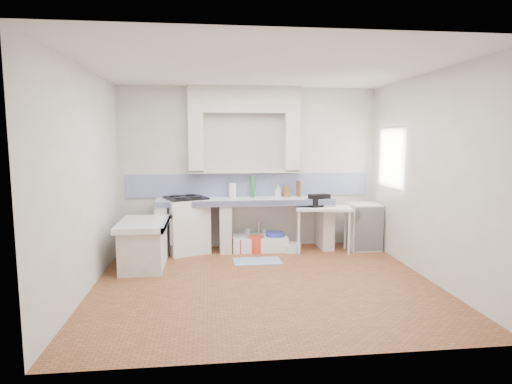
{
  "coord_description": "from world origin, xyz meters",
  "views": [
    {
      "loc": [
        -0.75,
        -5.46,
        1.92
      ],
      "look_at": [
        0.0,
        1.0,
        1.1
      ],
      "focal_mm": 29.88,
      "sensor_mm": 36.0,
      "label": 1
    }
  ],
  "objects": [
    {
      "name": "peninsula_base",
      "position": [
        -1.7,
        0.9,
        0.31
      ],
      "size": [
        0.6,
        1.0,
        0.62
      ],
      "primitive_type": "cube",
      "color": "silver",
      "rests_on": "ground"
    },
    {
      "name": "knife_block",
      "position": [
        0.64,
        1.85,
        1.0
      ],
      "size": [
        0.12,
        0.11,
        0.19
      ],
      "primitive_type": "cube",
      "rotation": [
        0.0,
        0.0,
        0.39
      ],
      "color": "brown",
      "rests_on": "counter_slab"
    },
    {
      "name": "ceiling",
      "position": [
        0.0,
        0.0,
        2.8
      ],
      "size": [
        4.5,
        4.5,
        0.0
      ],
      "primitive_type": "plane",
      "rotation": [
        3.14,
        0.0,
        0.0
      ],
      "color": "silver",
      "rests_on": "ground"
    },
    {
      "name": "counter_slab",
      "position": [
        -0.1,
        1.7,
        0.86
      ],
      "size": [
        3.0,
        0.6,
        0.08
      ],
      "primitive_type": "cube",
      "color": "white",
      "rests_on": "ground"
    },
    {
      "name": "wall_back",
      "position": [
        0.0,
        2.0,
        1.4
      ],
      "size": [
        4.5,
        0.0,
        4.5
      ],
      "primitive_type": "plane",
      "rotation": [
        1.57,
        0.0,
        0.0
      ],
      "color": "silver",
      "rests_on": "ground"
    },
    {
      "name": "green_bottle_a",
      "position": [
        0.04,
        1.85,
        1.07
      ],
      "size": [
        0.1,
        0.1,
        0.34
      ],
      "primitive_type": "cylinder",
      "rotation": [
        0.0,
        0.0,
        0.33
      ],
      "color": "#286C39",
      "rests_on": "counter_slab"
    },
    {
      "name": "counter_lip",
      "position": [
        -0.1,
        1.42,
        0.86
      ],
      "size": [
        3.0,
        0.04,
        0.1
      ],
      "primitive_type": "cube",
      "color": "navy",
      "rests_on": "ground"
    },
    {
      "name": "side_table",
      "position": [
        1.2,
        1.46,
        0.38
      ],
      "size": [
        1.0,
        0.66,
        0.04
      ],
      "primitive_type": "cube",
      "rotation": [
        0.0,
        0.0,
        -0.16
      ],
      "color": "white",
      "rests_on": "ground"
    },
    {
      "name": "rug",
      "position": [
        0.02,
        0.99,
        0.01
      ],
      "size": [
        0.76,
        0.44,
        0.01
      ],
      "primitive_type": "cube",
      "rotation": [
        0.0,
        0.0,
        0.02
      ],
      "color": "#3F6791",
      "rests_on": "ground"
    },
    {
      "name": "window_frame",
      "position": [
        2.42,
        1.2,
        1.6
      ],
      "size": [
        0.35,
        0.86,
        1.06
      ],
      "primitive_type": "cube",
      "color": "#3C2013",
      "rests_on": "ground"
    },
    {
      "name": "water_bottle_a",
      "position": [
        -0.04,
        1.85,
        0.17
      ],
      "size": [
        0.09,
        0.09,
        0.34
      ],
      "primitive_type": "cylinder",
      "rotation": [
        0.0,
        0.0,
        -0.02
      ],
      "color": "silver",
      "rests_on": "ground"
    },
    {
      "name": "bucket_orange",
      "position": [
        0.06,
        1.55,
        0.13
      ],
      "size": [
        0.35,
        0.35,
        0.27
      ],
      "primitive_type": "cylinder",
      "rotation": [
        0.0,
        0.0,
        -0.23
      ],
      "color": "#F23822",
      "rests_on": "ground"
    },
    {
      "name": "paper_towel",
      "position": [
        -0.31,
        1.85,
        1.03
      ],
      "size": [
        0.17,
        0.17,
        0.25
      ],
      "primitive_type": "cylinder",
      "rotation": [
        0.0,
        0.0,
        0.38
      ],
      "color": "white",
      "rests_on": "counter_slab"
    },
    {
      "name": "water_bottle_b",
      "position": [
        0.26,
        1.85,
        0.16
      ],
      "size": [
        0.1,
        0.1,
        0.31
      ],
      "primitive_type": "cylinder",
      "rotation": [
        0.0,
        0.0,
        -0.31
      ],
      "color": "silver",
      "rests_on": "ground"
    },
    {
      "name": "wall_left",
      "position": [
        -2.25,
        0.0,
        1.4
      ],
      "size": [
        0.0,
        4.5,
        4.5
      ],
      "primitive_type": "plane",
      "rotation": [
        1.57,
        0.0,
        1.57
      ],
      "color": "silver",
      "rests_on": "ground"
    },
    {
      "name": "alcove_mass",
      "position": [
        -0.1,
        1.88,
        2.58
      ],
      "size": [
        1.9,
        0.25,
        0.45
      ],
      "primitive_type": "cube",
      "color": "silver",
      "rests_on": "ground"
    },
    {
      "name": "basin_white",
      "position": [
        0.66,
        1.52,
        0.07
      ],
      "size": [
        0.38,
        0.38,
        0.13
      ],
      "primitive_type": "cylinder",
      "rotation": [
        0.0,
        0.0,
        0.1
      ],
      "color": "white",
      "rests_on": "ground"
    },
    {
      "name": "green_bottle_b",
      "position": [
        0.04,
        1.85,
        1.08
      ],
      "size": [
        0.08,
        0.08,
        0.37
      ],
      "primitive_type": "cylinder",
      "rotation": [
        0.0,
        0.0,
        -0.04
      ],
      "color": "#286C39",
      "rests_on": "counter_slab"
    },
    {
      "name": "black_bag",
      "position": [
        1.14,
        1.51,
        0.87
      ],
      "size": [
        0.37,
        0.28,
        0.21
      ],
      "primitive_type": "cube",
      "rotation": [
        0.0,
        0.0,
        0.28
      ],
      "color": "black",
      "rests_on": "side_table"
    },
    {
      "name": "fridge",
      "position": [
        1.95,
        1.56,
        0.4
      ],
      "size": [
        0.53,
        0.53,
        0.8
      ],
      "primitive_type": "cube",
      "rotation": [
        0.0,
        0.0,
        -0.02
      ],
      "color": "white",
      "rests_on": "ground"
    },
    {
      "name": "peninsula_top",
      "position": [
        -1.7,
        0.9,
        0.66
      ],
      "size": [
        0.7,
        1.1,
        0.08
      ],
      "primitive_type": "cube",
      "color": "white",
      "rests_on": "ground"
    },
    {
      "name": "soap_bottle",
      "position": [
        0.49,
        1.85,
        1.01
      ],
      "size": [
        0.13,
        0.13,
        0.22
      ],
      "primitive_type": "imported",
      "rotation": [
        0.0,
        0.0,
        -0.42
      ],
      "color": "white",
      "rests_on": "counter_slab"
    },
    {
      "name": "bucket_red",
      "position": [
        -0.21,
        1.57,
        0.12
      ],
      "size": [
        0.35,
        0.35,
        0.25
      ],
      "primitive_type": "cylinder",
      "rotation": [
        0.0,
        0.0,
        -0.39
      ],
      "color": "red",
      "rests_on": "ground"
    },
    {
      "name": "cutting_board",
      "position": [
        0.85,
        1.85,
        1.04
      ],
      "size": [
        0.04,
        0.2,
        0.28
      ],
      "primitive_type": "cube",
      "rotation": [
        0.0,
        0.0,
        0.12
      ],
      "color": "brown",
      "rests_on": "counter_slab"
    },
    {
      "name": "wall_right",
      "position": [
        2.25,
        0.0,
        1.4
      ],
      "size": [
        0.0,
        4.5,
        4.5
      ],
      "primitive_type": "plane",
      "rotation": [
        1.57,
        0.0,
        -1.57
      ],
      "color": "silver",
      "rests_on": "ground"
    },
    {
      "name": "wall_front",
      "position": [
        0.0,
        -2.0,
        1.4
      ],
      "size": [
        4.5,
        0.0,
        4.5
      ],
      "primitive_type": "plane",
      "rotation": [
        -1.57,
        0.0,
        0.0
      ],
      "color": "silver",
      "rests_on": "ground"
    },
    {
      "name": "stove",
      "position": [
        -1.11,
        1.7,
        0.46
      ],
      "size": [
        0.83,
        0.82,
        0.92
      ],
      "primitive_type": "cube",
      "rotation": [
        0.0,
        0.0,
        0.37
      ],
      "color": "white",
      "rests_on": "ground"
    },
    {
      "name": "floor",
      "position": [
        0.0,
        0.0,
        0.0
      ],
      "size": [
        4.5,
        4.5,
        0.0
      ],
      "primitive_type": "plane",
      "color": "brown",
      "rests_on": "ground"
    },
    {
      "name": "peninsula_lip",
      "position": [
        -1.37,
        0.9,
        0.66
      ],
      "size": [
        0.04,
        1.1,
        0.1
      ],
      "primitive_type": "cube",
      "color": "navy",
      "rests_on": "ground"
    },
    {
      "name": "counter_pier_right",
      "position": [
        1.3,
        1.7,
        0.41
      ],
      "size": [
        0.2,
        0.55,
        0.82
      ],
      "primitive_type": "cube",
      "color": "silver",
      "rests_on": "ground"
    },
    {
      "name": "counter_pier_mid",
      "position": [
        -0.45,
        1.7,
        0.41
      ],
      "size": [
        0.2,
        0.55,
        0.82
      ],
      "primitive_type": "cube",
      "color": "silver",
      "rests_on": "ground"
    },
    {
      "name": "sink",
      "position": [
        0.14,
        1.68,
        0.11
      ],
      "size": [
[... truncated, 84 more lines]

